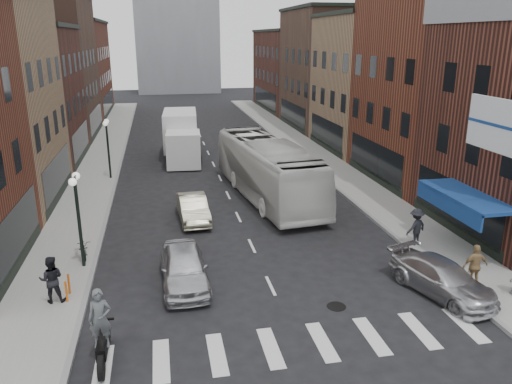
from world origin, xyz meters
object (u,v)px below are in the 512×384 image
streetlamp_near (77,203)px  ped_right_a (416,227)px  motorcycle_rider (101,329)px  parked_bicycle (84,248)px  curb_car (442,278)px  ped_left_solo (51,279)px  transit_bus (267,169)px  box_truck (181,137)px  ped_right_b (475,266)px  sedan_left_far (193,208)px  sedan_left_near (184,267)px  billboard_sign (495,126)px  streetlamp_far (107,138)px  bike_rack (68,288)px

streetlamp_near → ped_right_a: (14.80, -0.59, -1.90)m
motorcycle_rider → parked_bicycle: motorcycle_rider is taller
curb_car → ped_left_solo: (-14.30, 1.96, 0.38)m
transit_bus → parked_bicycle: size_ratio=8.04×
box_truck → streetlamp_near: bearing=-101.4°
curb_car → ped_right_b: 1.41m
motorcycle_rider → ped_right_b: size_ratio=1.41×
sedan_left_far → transit_bus: bearing=31.6°
streetlamp_near → sedan_left_near: 5.14m
transit_bus → sedan_left_far: 5.83m
sedan_left_near → ped_left_solo: size_ratio=2.51×
curb_car → ped_right_a: 4.44m
transit_bus → parked_bicycle: 12.23m
curb_car → ped_left_solo: bearing=155.5°
transit_bus → motorcycle_rider: bearing=-125.7°
sedan_left_near → curb_car: size_ratio=0.99×
billboard_sign → ped_right_b: bearing=-127.2°
billboard_sign → streetlamp_far: billboard_sign is taller
bike_rack → sedan_left_near: bearing=5.9°
sedan_left_near → streetlamp_near: bearing=149.6°
transit_bus → ped_left_solo: size_ratio=7.17×
billboard_sign → box_truck: (-10.85, 22.69, -4.33)m
streetlamp_near → ped_left_solo: 3.52m
ped_right_b → streetlamp_near: bearing=-17.5°
ped_right_b → curb_car: bearing=2.1°
motorcycle_rider → curb_car: bearing=10.0°
ped_right_a → curb_car: bearing=52.7°
bike_rack → ped_left_solo: ped_left_solo is taller
streetlamp_far → ped_right_a: 20.87m
sedan_left_near → ped_left_solo: ped_left_solo is taller
box_truck → sedan_left_far: size_ratio=2.08×
streetlamp_far → ped_right_b: (14.98, -18.82, -1.89)m
box_truck → sedan_left_far: box_truck is taller
motorcycle_rider → ped_right_a: (13.37, 6.16, -0.13)m
streetlamp_far → transit_bus: (9.69, -5.80, -1.15)m
streetlamp_far → ped_left_solo: size_ratio=2.33×
streetlamp_near → sedan_left_far: size_ratio=1.00×
transit_bus → ped_right_a: 10.20m
streetlamp_near → ped_right_b: (14.98, -4.82, -1.89)m
ped_left_solo → ped_right_b: (15.66, -1.92, -0.01)m
transit_bus → ped_right_a: (5.11, -8.79, -0.75)m
billboard_sign → streetlamp_far: 23.92m
ped_left_solo → sedan_left_far: bearing=-127.2°
sedan_left_near → motorcycle_rider: bearing=-122.0°
box_truck → transit_bus: size_ratio=0.67×
streetlamp_near → ped_left_solo: streetlamp_near is taller
bike_rack → ped_right_b: size_ratio=0.46×
box_truck → motorcycle_rider: bearing=-94.5°
box_truck → ped_right_b: (9.85, -24.01, -0.79)m
motorcycle_rider → bike_rack: bearing=113.1°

